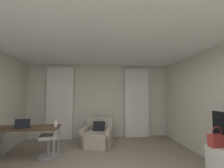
{
  "coord_description": "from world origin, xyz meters",
  "views": [
    {
      "loc": [
        -0.15,
        -2.46,
        1.55
      ],
      "look_at": [
        0.29,
        1.5,
        1.82
      ],
      "focal_mm": 23.84,
      "sensor_mm": 36.0,
      "label": 1
    }
  ],
  "objects_px": {
    "desk": "(28,130)",
    "handbag_primary": "(217,140)",
    "laptop": "(23,126)",
    "desk_chair": "(50,141)",
    "armchair": "(98,136)"
  },
  "relations": [
    {
      "from": "desk_chair",
      "to": "handbag_primary",
      "type": "distance_m",
      "value": 3.64
    },
    {
      "from": "armchair",
      "to": "desk",
      "type": "height_order",
      "value": "armchair"
    },
    {
      "from": "desk_chair",
      "to": "laptop",
      "type": "distance_m",
      "value": 0.72
    },
    {
      "from": "armchair",
      "to": "handbag_primary",
      "type": "xyz_separation_m",
      "value": [
        2.17,
        -2.11,
        0.43
      ]
    },
    {
      "from": "desk_chair",
      "to": "handbag_primary",
      "type": "bearing_deg",
      "value": -21.51
    },
    {
      "from": "armchair",
      "to": "laptop",
      "type": "bearing_deg",
      "value": -152.17
    },
    {
      "from": "desk_chair",
      "to": "laptop",
      "type": "xyz_separation_m",
      "value": [
        -0.57,
        -0.16,
        0.41
      ]
    },
    {
      "from": "armchair",
      "to": "laptop",
      "type": "xyz_separation_m",
      "value": [
        -1.77,
        -0.94,
        0.54
      ]
    },
    {
      "from": "desk",
      "to": "handbag_primary",
      "type": "relative_size",
      "value": 3.94
    },
    {
      "from": "laptop",
      "to": "handbag_primary",
      "type": "xyz_separation_m",
      "value": [
        3.94,
        -1.17,
        -0.11
      ]
    },
    {
      "from": "armchair",
      "to": "handbag_primary",
      "type": "height_order",
      "value": "handbag_primary"
    },
    {
      "from": "laptop",
      "to": "handbag_primary",
      "type": "relative_size",
      "value": 0.97
    },
    {
      "from": "desk",
      "to": "handbag_primary",
      "type": "xyz_separation_m",
      "value": [
        3.88,
        -1.25,
        0.0
      ]
    },
    {
      "from": "desk",
      "to": "desk_chair",
      "type": "xyz_separation_m",
      "value": [
        0.5,
        0.08,
        -0.3
      ]
    },
    {
      "from": "desk",
      "to": "handbag_primary",
      "type": "height_order",
      "value": "handbag_primary"
    }
  ]
}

